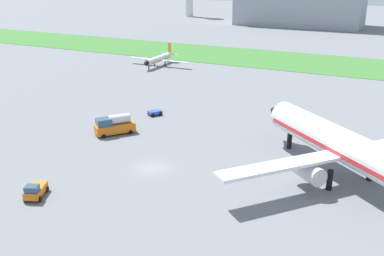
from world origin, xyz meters
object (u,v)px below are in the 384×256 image
at_px(airplane_taxiing_turboprop, 159,59).
at_px(baggage_cart_midfield, 155,112).
at_px(pushback_tug_by_runway, 35,190).
at_px(fuel_truck_near_gate, 114,125).
at_px(airplane_midfield_jet, 347,148).

height_order(airplane_taxiing_turboprop, baggage_cart_midfield, airplane_taxiing_turboprop).
bearing_deg(pushback_tug_by_runway, fuel_truck_near_gate, 166.84).
xyz_separation_m(fuel_truck_near_gate, baggage_cart_midfield, (1.00, 11.49, -1.01)).
distance_m(airplane_midfield_jet, baggage_cart_midfield, 38.26).
height_order(fuel_truck_near_gate, pushback_tug_by_runway, fuel_truck_near_gate).
bearing_deg(fuel_truck_near_gate, airplane_midfield_jet, 126.59).
distance_m(airplane_midfield_jet, fuel_truck_near_gate, 36.98).
distance_m(airplane_taxiing_turboprop, pushback_tug_by_runway, 75.95).
xyz_separation_m(airplane_taxiing_turboprop, fuel_truck_near_gate, (20.30, -49.85, -0.47)).
xyz_separation_m(fuel_truck_near_gate, pushback_tug_by_runway, (4.07, -22.08, -0.67)).
distance_m(fuel_truck_near_gate, pushback_tug_by_runway, 22.47).
distance_m(airplane_taxiing_turboprop, fuel_truck_near_gate, 53.82).
bearing_deg(fuel_truck_near_gate, baggage_cart_midfield, -146.41).
xyz_separation_m(airplane_taxiing_turboprop, pushback_tug_by_runway, (24.36, -71.93, -1.14)).
relative_size(airplane_midfield_jet, pushback_tug_by_runway, 7.48).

